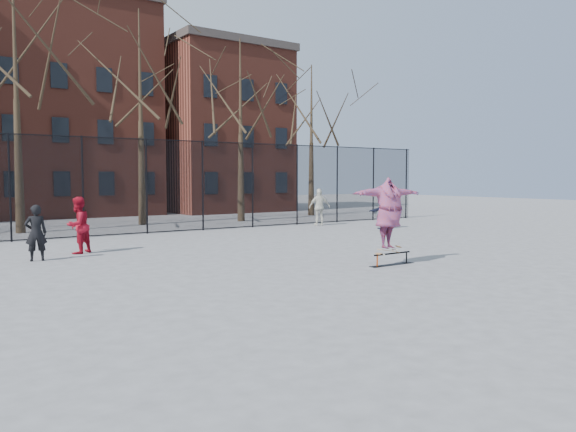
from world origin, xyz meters
TOP-DOWN VIEW (x-y plane):
  - ground at (0.00, 0.00)m, footprint 100.00×100.00m
  - skate_rail at (3.57, 1.10)m, footprint 1.51×0.23m
  - skateboard at (3.42, 1.10)m, footprint 0.75×0.18m
  - skater at (3.42, 1.10)m, footprint 2.38×0.75m
  - bystander_black at (-4.21, 7.42)m, footprint 0.63×0.45m
  - bystander_red at (-2.82, 8.33)m, footprint 1.09×1.04m
  - bystander_white at (9.64, 12.00)m, footprint 1.15×0.81m
  - bystander_navy at (11.00, 8.92)m, footprint 1.48×0.78m
  - fence at (-0.01, 13.00)m, footprint 34.03×0.07m
  - tree_row at (-0.25, 17.15)m, footprint 33.66×7.46m
  - rowhouses at (0.72, 26.00)m, footprint 29.00×7.00m

SIDE VIEW (x-z plane):
  - ground at x=0.00m, z-range 0.00..0.00m
  - skate_rail at x=3.57m, z-range -0.04..0.30m
  - skateboard at x=3.42m, z-range 0.33..0.42m
  - bystander_navy at x=11.00m, z-range 0.00..1.52m
  - bystander_black at x=-4.21m, z-range 0.00..1.61m
  - bystander_red at x=-2.82m, z-range 0.00..1.77m
  - bystander_white at x=9.64m, z-range 0.00..1.82m
  - skater at x=3.42m, z-range 0.42..2.33m
  - fence at x=-0.01m, z-range 0.05..4.05m
  - rowhouses at x=0.72m, z-range -0.44..12.56m
  - tree_row at x=-0.25m, z-range 2.02..12.69m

